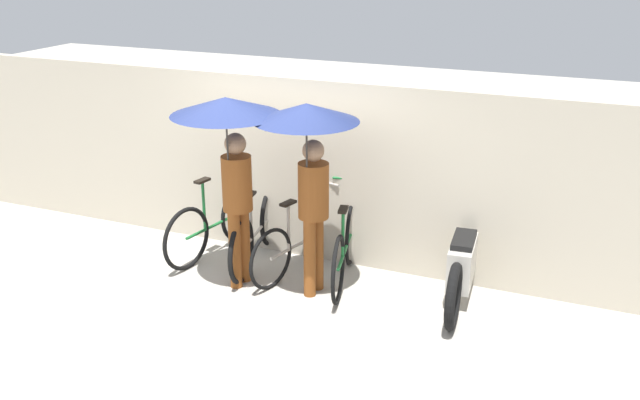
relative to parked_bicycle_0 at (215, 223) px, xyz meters
name	(u,v)px	position (x,y,z in m)	size (l,w,h in m)	color
ground_plane	(224,315)	(0.85, -1.29, -0.39)	(30.00, 30.00, 0.00)	#9E998E
back_wall	(293,168)	(0.85, 0.41, 0.68)	(10.97, 0.12, 2.13)	#B2A893
parked_bicycle_0	(215,223)	(0.00, 0.00, 0.00)	(0.48, 1.72, 1.07)	black
parked_bicycle_1	(257,231)	(0.56, 0.00, 0.00)	(0.47, 1.81, 1.05)	black
parked_bicycle_2	(299,243)	(1.13, -0.08, -0.03)	(0.54, 1.60, 0.98)	black
parked_bicycle_3	(345,249)	(1.69, -0.08, 0.00)	(0.53, 1.67, 1.05)	black
pedestrian_leading	(229,136)	(0.65, -0.69, 1.32)	(1.12, 1.12, 2.12)	brown
pedestrian_center	(309,145)	(1.47, -0.55, 1.28)	(1.05, 1.05, 2.10)	brown
motorcycle	(462,264)	(2.97, 0.03, -0.01)	(0.58, 1.97, 0.90)	black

